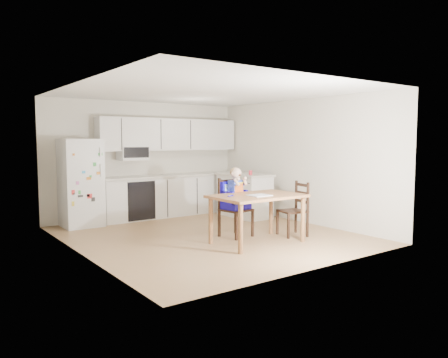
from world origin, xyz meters
TOP-DOWN VIEW (x-y plane):
  - room at (0.00, 0.48)m, footprint 4.52×5.01m
  - refrigerator at (-1.55, 2.15)m, footprint 0.72×0.70m
  - kitchen_run at (0.50, 2.24)m, footprint 3.37×0.62m
  - kitchen_island at (1.68, 1.11)m, footprint 0.67×1.29m
  - red_cup at (1.58, 0.77)m, footprint 0.07×0.07m
  - dining_table at (0.32, -0.93)m, footprint 1.48×0.95m
  - napkin at (0.27, -1.04)m, footprint 0.33×0.29m
  - toddler_spoon at (-0.15, -0.82)m, footprint 0.12×0.06m
  - chair_booster at (0.31, -0.31)m, footprint 0.52×0.52m
  - chair_side at (1.26, -0.90)m, footprint 0.51×0.51m

SIDE VIEW (x-z plane):
  - kitchen_island at x=1.68m, z-range 0.00..0.95m
  - chair_side at x=1.26m, z-range 0.06..1.01m
  - dining_table at x=0.32m, z-range 0.29..1.08m
  - chair_booster at x=0.31m, z-range 0.12..1.33m
  - napkin at x=0.27m, z-range 0.79..0.80m
  - toddler_spoon at x=-0.15m, z-range 0.79..0.81m
  - refrigerator at x=-1.55m, z-range 0.00..1.70m
  - kitchen_run at x=0.50m, z-range -0.20..1.95m
  - red_cup at x=1.58m, z-range 0.95..1.04m
  - room at x=0.00m, z-range -0.01..2.51m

